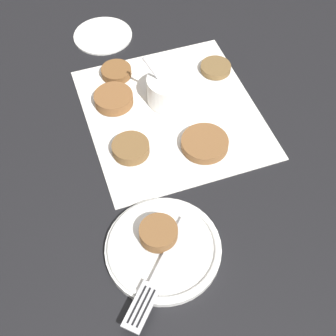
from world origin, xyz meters
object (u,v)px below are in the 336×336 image
(serving_plate, at_px, (163,248))
(fork, at_px, (153,283))
(extra_saucer, at_px, (103,35))
(fritter_on_plate, at_px, (158,233))
(sauce_bowl, at_px, (169,90))

(serving_plate, relative_size, fork, 1.15)
(fork, distance_m, extra_saucer, 0.60)
(extra_saucer, bearing_deg, fork, 174.05)
(fork, height_order, extra_saucer, fork)
(fritter_on_plate, distance_m, fork, 0.08)
(sauce_bowl, height_order, extra_saucer, sauce_bowl)
(sauce_bowl, height_order, fritter_on_plate, sauce_bowl)
(fork, bearing_deg, serving_plate, -30.87)
(sauce_bowl, relative_size, extra_saucer, 0.80)
(serving_plate, height_order, fritter_on_plate, fritter_on_plate)
(sauce_bowl, relative_size, serving_plate, 0.57)
(fritter_on_plate, xyz_separation_m, extra_saucer, (0.52, -0.03, -0.02))
(sauce_bowl, bearing_deg, fritter_on_plate, 158.96)
(serving_plate, bearing_deg, fritter_on_plate, 6.12)
(fritter_on_plate, height_order, extra_saucer, fritter_on_plate)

